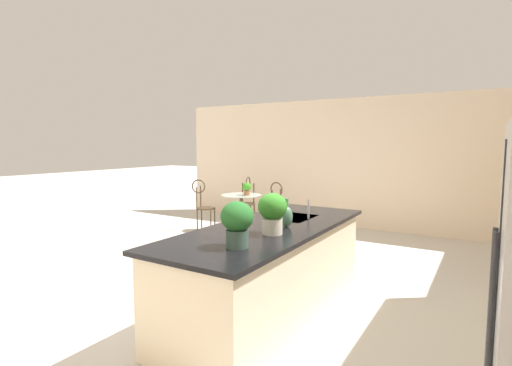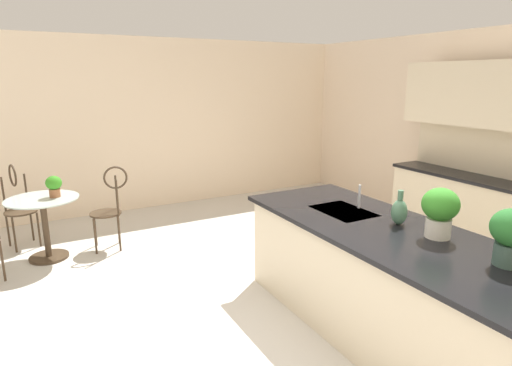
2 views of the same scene
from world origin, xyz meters
The scene contains 12 objects.
ground_plane centered at (0.00, 0.00, 0.00)m, with size 40.00×40.00×0.00m, color beige.
wall_left_window centered at (-4.26, 0.00, 1.35)m, with size 0.12×7.80×2.70m, color beige.
kitchen_island centered at (0.30, 0.85, 0.46)m, with size 2.80×1.06×0.92m.
bistro_table centered at (-2.72, -1.51, 0.45)m, with size 0.80×0.80×0.74m.
chair_near_window centered at (-2.35, -2.19, 0.57)m, with size 0.49×0.52×1.04m.
chair_by_island centered at (-3.33, -1.76, 0.57)m, with size 0.52×0.47×1.04m.
chair_toward_desk centered at (-2.69, -0.77, 0.57)m, with size 0.43×0.51×1.04m.
sink_faucet centered at (-0.25, 1.03, 1.03)m, with size 0.02×0.02×0.22m, color #B2B5BA.
potted_plant_on_table centered at (-2.71, -1.37, 0.88)m, with size 0.18×0.18×0.25m.
potted_plant_counter_far centered at (1.15, 1.02, 1.13)m, with size 0.27×0.27×0.37m.
potted_plant_counter_near centered at (0.60, 1.04, 1.14)m, with size 0.27×0.27×0.38m.
vase_on_counter centered at (0.25, 1.01, 1.03)m, with size 0.13×0.13×0.29m.
Camera 1 is at (3.64, 2.72, 1.74)m, focal length 26.92 mm.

